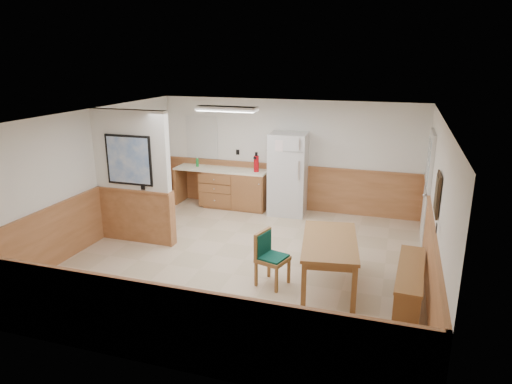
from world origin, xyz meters
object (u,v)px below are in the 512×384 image
(dining_bench, at_px, (410,274))
(soap_bottle, at_px, (197,162))
(fire_extinguisher, at_px, (256,163))
(refrigerator, at_px, (288,174))
(dining_chair, at_px, (268,254))
(dining_table, at_px, (330,246))

(dining_bench, relative_size, soap_bottle, 8.54)
(fire_extinguisher, bearing_deg, refrigerator, -22.27)
(dining_chair, bearing_deg, dining_bench, 23.39)
(fire_extinguisher, relative_size, soap_bottle, 2.26)
(fire_extinguisher, bearing_deg, dining_chair, -89.94)
(dining_chair, relative_size, fire_extinguisher, 1.90)
(dining_table, height_order, dining_bench, dining_table)
(refrigerator, bearing_deg, dining_chair, -84.56)
(refrigerator, bearing_deg, dining_bench, -52.88)
(refrigerator, height_order, dining_bench, refrigerator)
(dining_table, height_order, fire_extinguisher, fire_extinguisher)
(dining_bench, bearing_deg, dining_table, -175.09)
(dining_table, distance_m, dining_chair, 0.95)
(refrigerator, distance_m, dining_chair, 3.39)
(refrigerator, distance_m, dining_table, 3.42)
(refrigerator, distance_m, soap_bottle, 2.23)
(fire_extinguisher, bearing_deg, dining_bench, -63.12)
(dining_table, xyz_separation_m, soap_bottle, (-3.65, 3.19, 0.34))
(soap_bottle, bearing_deg, refrigerator, -2.28)
(dining_table, xyz_separation_m, dining_bench, (1.19, 0.04, -0.31))
(refrigerator, xyz_separation_m, dining_table, (1.42, -3.10, -0.26))
(dining_bench, bearing_deg, soap_bottle, 149.79)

